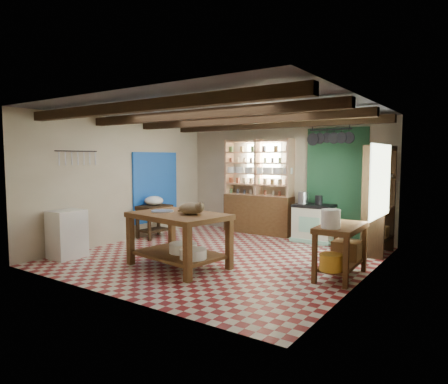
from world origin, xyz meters
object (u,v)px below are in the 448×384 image
Objects in this scene: work_table at (179,240)px; right_counter at (341,251)px; stove at (314,223)px; white_cabinet at (67,234)px; cat at (191,209)px; prep_table at (154,221)px.

work_table reaches higher than right_counter.
stove reaches higher than right_counter.
work_table is 2.54m from right_counter.
white_cabinet reaches higher than right_counter.
cat is (-2.11, -0.92, 0.58)m from right_counter.
stove is 1.13× the size of prep_table.
work_table is 2.52m from prep_table.
prep_table is at bearing 145.00° from cat.
white_cabinet is at bearing -153.75° from work_table.
stove reaches higher than prep_table.
cat is (2.29, 0.68, 0.55)m from white_cabinet.
cat is at bearing -105.97° from stove.
prep_table is (-2.02, 1.50, -0.08)m from work_table.
work_table is at bearing -32.50° from prep_table.
cat reaches higher than stove.
cat reaches higher than work_table.
work_table is at bearing 18.69° from white_cabinet.
right_counter is at bearing -3.23° from prep_table.
cat reaches higher than white_cabinet.
right_counter is 2.60× the size of cat.
white_cabinet is 0.77× the size of right_counter.
white_cabinet reaches higher than prep_table.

